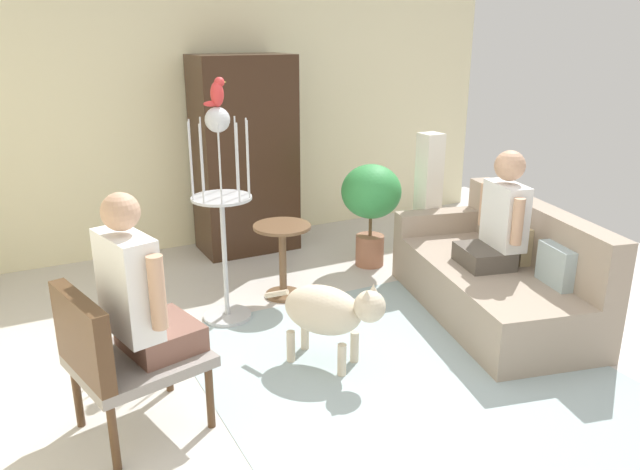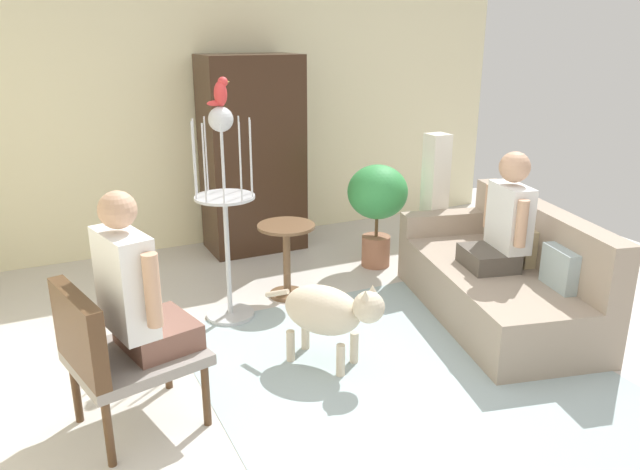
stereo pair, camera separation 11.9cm
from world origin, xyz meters
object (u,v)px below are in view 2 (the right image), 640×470
parrot (221,92)px  armoire_cabinet (252,155)px  couch (501,278)px  potted_plant (377,199)px  round_end_table (287,251)px  armchair (113,349)px  bird_cage_stand (225,207)px  person_on_armchair (135,290)px  dog (328,311)px  person_on_couch (504,221)px  column_lamp (434,204)px

parrot → armoire_cabinet: armoire_cabinet is taller
couch → potted_plant: size_ratio=2.11×
round_end_table → potted_plant: (1.01, 0.28, 0.25)m
parrot → armoire_cabinet: (0.71, 1.43, -0.74)m
armchair → bird_cage_stand: (0.97, 1.10, 0.37)m
person_on_armchair → round_end_table: bearing=42.2°
potted_plant → armoire_cabinet: 1.31m
dog → parrot: parrot is taller
round_end_table → person_on_couch: bearing=-38.6°
person_on_armchair → potted_plant: 2.82m
armchair → potted_plant: size_ratio=0.91×
potted_plant → column_lamp: 0.50m
dog → armoire_cabinet: (0.36, 2.37, 0.56)m
couch → potted_plant: (-0.33, 1.30, 0.34)m
person_on_armchair → armoire_cabinet: bearing=58.2°
armoire_cabinet → dog: bearing=-98.7°
couch → person_on_armchair: 2.75m
dog → bird_cage_stand: bearing=110.7°
armchair → dog: size_ratio=1.16×
dog → potted_plant: (1.19, 1.40, 0.26)m
person_on_couch → round_end_table: size_ratio=1.40×
parrot → armoire_cabinet: 1.76m
armchair → person_on_armchair: bearing=13.2°
person_on_armchair → dog: bearing=6.0°
round_end_table → parrot: 1.40m
column_lamp → parrot: bearing=-175.5°
couch → dog: couch is taller
parrot → potted_plant: 1.91m
round_end_table → armoire_cabinet: armoire_cabinet is taller
dog → potted_plant: 1.85m
person_on_couch → armoire_cabinet: size_ratio=0.46×
person_on_couch → parrot: parrot is taller
round_end_table → dog: size_ratio=0.83×
column_lamp → armoire_cabinet: armoire_cabinet is taller
armchair → dog: (1.33, 0.16, -0.12)m
armoire_cabinet → column_lamp: bearing=-45.9°
parrot → bird_cage_stand: bearing=-180.0°
round_end_table → parrot: (-0.53, -0.17, 1.29)m
column_lamp → person_on_couch: bearing=-96.8°
dog → potted_plant: potted_plant is taller
potted_plant → armchair: bearing=-148.3°
dog → column_lamp: bearing=34.6°
column_lamp → armoire_cabinet: size_ratio=0.66×
armchair → person_on_armchair: (0.14, 0.03, 0.29)m
armchair → couch: bearing=5.2°
dog → person_on_armchair: bearing=-174.0°
couch → round_end_table: couch is taller
person_on_couch → column_lamp: 1.03m
bird_cage_stand → couch: bearing=-24.3°
person_on_couch → person_on_armchair: 2.67m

